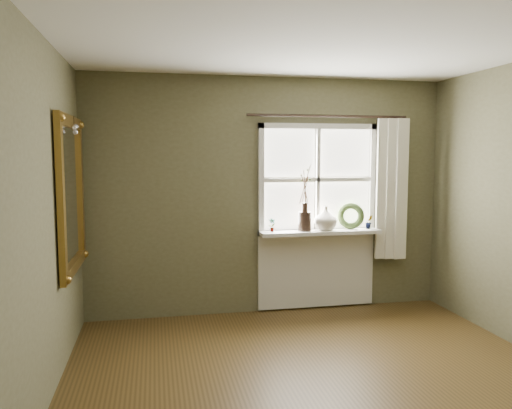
{
  "coord_description": "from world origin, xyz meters",
  "views": [
    {
      "loc": [
        -1.25,
        -3.11,
        1.76
      ],
      "look_at": [
        -0.29,
        1.55,
        1.28
      ],
      "focal_mm": 35.0,
      "sensor_mm": 36.0,
      "label": 1
    }
  ],
  "objects_px": {
    "cream_vase": "(326,218)",
    "wreath": "(351,219)",
    "dark_jug": "(305,221)",
    "gilt_mirror": "(71,194)"
  },
  "relations": [
    {
      "from": "cream_vase",
      "to": "wreath",
      "type": "height_order",
      "value": "same"
    },
    {
      "from": "dark_jug",
      "to": "gilt_mirror",
      "type": "height_order",
      "value": "gilt_mirror"
    },
    {
      "from": "wreath",
      "to": "cream_vase",
      "type": "bearing_deg",
      "value": -148.62
    },
    {
      "from": "dark_jug",
      "to": "gilt_mirror",
      "type": "relative_size",
      "value": 0.15
    },
    {
      "from": "dark_jug",
      "to": "cream_vase",
      "type": "xyz_separation_m",
      "value": [
        0.24,
        0.0,
        0.03
      ]
    },
    {
      "from": "dark_jug",
      "to": "wreath",
      "type": "height_order",
      "value": "wreath"
    },
    {
      "from": "wreath",
      "to": "gilt_mirror",
      "type": "relative_size",
      "value": 0.22
    },
    {
      "from": "cream_vase",
      "to": "wreath",
      "type": "relative_size",
      "value": 0.89
    },
    {
      "from": "cream_vase",
      "to": "gilt_mirror",
      "type": "bearing_deg",
      "value": -166.49
    },
    {
      "from": "wreath",
      "to": "gilt_mirror",
      "type": "xyz_separation_m",
      "value": [
        -2.89,
        -0.66,
        0.38
      ]
    }
  ]
}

